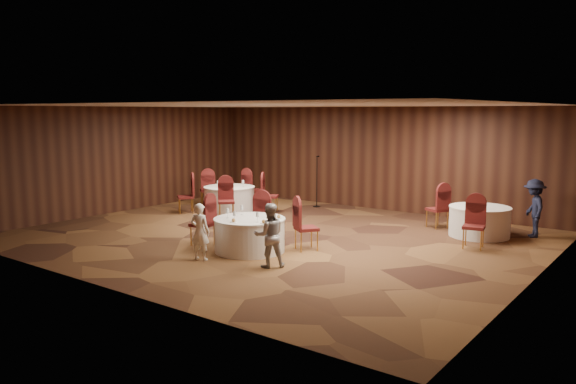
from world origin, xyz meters
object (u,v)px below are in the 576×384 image
Objects in this scene: table_main at (250,234)px; man_c at (534,208)px; woman_b at (269,235)px; table_right at (479,221)px; table_left at (229,198)px; woman_a at (200,232)px; mic_stand at (317,192)px.

man_c is at bearing 48.26° from table_main.
table_right is at bearing -162.86° from woman_b.
woman_a is (3.54, -4.74, 0.22)m from table_left.
table_main is 7.00m from man_c.
table_main is 5.28m from table_left.
table_main is 1.37m from woman_b.
table_main and table_right have the same top height.
mic_stand is at bearing 168.05° from table_right.
table_right is (3.57, 4.52, 0.00)m from table_main.
woman_a is at bearing -76.19° from mic_stand.
woman_a is (1.69, -6.88, 0.11)m from mic_stand.
man_c is at bearing -141.69° from woman_a.
table_main is at bearing -120.28° from woman_a.
mic_stand is 7.08m from woman_a.
woman_b reaches higher than table_main.
table_left is 6.61m from woman_b.
mic_stand is 1.29× the size of woman_b.
table_right is 0.89× the size of mic_stand.
table_main is 1.23× the size of woman_b.
woman_a is (-0.35, -1.17, 0.22)m from table_main.
mic_stand reaches higher than table_right.
mic_stand reaches higher than man_c.
woman_b is at bearing -32.56° from table_main.
table_left is 5.92m from woman_a.
table_right is 5.73m from mic_stand.
table_left is at bearing -106.15° from man_c.
table_right is at bearing -138.16° from woman_a.
table_left is 1.10× the size of man_c.
woman_a reaches higher than table_left.
woman_b is 6.90m from man_c.
man_c is at bearing 32.59° from table_right.
mic_stand is 1.38× the size of woman_a.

